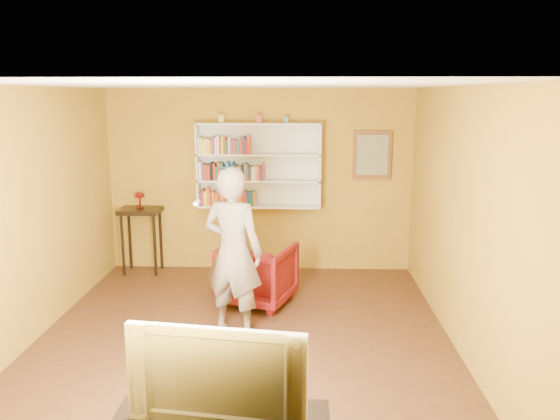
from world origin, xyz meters
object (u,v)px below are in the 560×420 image
object	(u,v)px
armchair	(257,274)
ruby_lustre	(140,197)
person	(233,252)
console_table	(141,220)
television	(221,369)
bookshelf	(259,165)

from	to	relation	value
armchair	ruby_lustre	bearing A→B (deg)	-13.76
person	ruby_lustre	bearing A→B (deg)	-32.95
ruby_lustre	person	world-z (taller)	person
console_table	television	world-z (taller)	television
television	person	bearing A→B (deg)	102.73
armchair	person	bearing A→B (deg)	97.50
ruby_lustre	armchair	xyz separation A→B (m)	(1.82, -1.19, -0.76)
bookshelf	armchair	size ratio (longest dim) A/B	2.10
console_table	television	distance (m)	4.86
person	television	size ratio (longest dim) A/B	1.60
ruby_lustre	armchair	world-z (taller)	ruby_lustre
bookshelf	console_table	world-z (taller)	bookshelf
console_table	person	world-z (taller)	person
person	bookshelf	bearing A→B (deg)	-73.84
television	console_table	bearing A→B (deg)	119.86
bookshelf	television	size ratio (longest dim) A/B	1.54
person	console_table	bearing A→B (deg)	-32.95
armchair	person	xyz separation A→B (m)	(-0.19, -0.90, 0.55)
ruby_lustre	bookshelf	bearing A→B (deg)	5.23
person	television	bearing A→B (deg)	114.30
console_table	armchair	xyz separation A→B (m)	(1.82, -1.19, -0.41)
console_table	ruby_lustre	bearing A→B (deg)	-75.96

